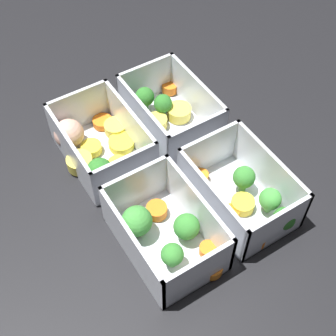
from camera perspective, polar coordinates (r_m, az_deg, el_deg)
The scene contains 5 objects.
ground_plane at distance 0.66m, azimuth -0.00°, elevation -1.33°, with size 4.00×4.00×0.00m, color black.
container_near_left at distance 0.62m, azimuth 9.27°, elevation -3.21°, with size 0.15×0.10×0.07m.
container_near_right at distance 0.71m, azimuth -0.06°, elevation 6.91°, with size 0.15×0.11×0.07m.
container_far_left at distance 0.58m, azimuth -0.38°, elevation -7.78°, with size 0.16×0.10×0.07m.
container_far_right at distance 0.67m, azimuth -8.46°, elevation 2.61°, with size 0.15×0.12×0.07m.
Camera 1 is at (-0.33, 0.21, 0.53)m, focal length 50.00 mm.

